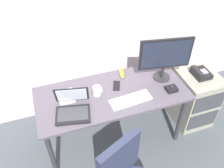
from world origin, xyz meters
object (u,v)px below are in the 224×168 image
object	(u,v)px
laptop	(73,107)
coffee_mug	(97,91)
paper_notepad	(66,96)
trackball_mouse	(171,89)
banana	(121,72)
cell_phone	(117,86)
keyboard	(130,100)
desk_phone	(201,73)
monitor_main	(165,56)
file_cabinet	(193,97)

from	to	relation	value
laptop	coffee_mug	xyz separation A→B (m)	(0.27, 0.14, -0.00)
paper_notepad	trackball_mouse	bearing A→B (deg)	-13.64
paper_notepad	banana	xyz separation A→B (m)	(0.63, 0.16, 0.01)
cell_phone	banana	bearing A→B (deg)	76.87
coffee_mug	cell_phone	xyz separation A→B (m)	(0.22, 0.06, -0.05)
laptop	trackball_mouse	bearing A→B (deg)	-2.35
keyboard	laptop	bearing A→B (deg)	175.30
laptop	cell_phone	world-z (taller)	laptop
desk_phone	keyboard	distance (m)	0.89
trackball_mouse	coffee_mug	bearing A→B (deg)	166.08
desk_phone	monitor_main	world-z (taller)	monitor_main
desk_phone	cell_phone	world-z (taller)	desk_phone
file_cabinet	cell_phone	world-z (taller)	cell_phone
file_cabinet	trackball_mouse	world-z (taller)	trackball_mouse
monitor_main	paper_notepad	xyz separation A→B (m)	(-1.02, 0.03, -0.27)
desk_phone	coffee_mug	distance (m)	1.16
desk_phone	trackball_mouse	bearing A→B (deg)	-162.53
monitor_main	trackball_mouse	xyz separation A→B (m)	(0.00, -0.21, -0.26)
file_cabinet	laptop	size ratio (longest dim) A/B	1.90
desk_phone	laptop	bearing A→B (deg)	-176.14
trackball_mouse	cell_phone	bearing A→B (deg)	154.68
monitor_main	laptop	xyz separation A→B (m)	(-1.00, -0.17, -0.23)
paper_notepad	file_cabinet	bearing A→B (deg)	-3.65
keyboard	laptop	world-z (taller)	laptop
file_cabinet	cell_phone	xyz separation A→B (m)	(-0.95, 0.08, 0.38)
monitor_main	cell_phone	xyz separation A→B (m)	(-0.50, 0.02, -0.27)
coffee_mug	banana	size ratio (longest dim) A/B	0.54
desk_phone	paper_notepad	xyz separation A→B (m)	(-1.46, 0.11, 0.00)
monitor_main	keyboard	bearing A→B (deg)	-153.95
laptop	keyboard	bearing A→B (deg)	-4.70
file_cabinet	keyboard	size ratio (longest dim) A/B	1.64
monitor_main	trackball_mouse	distance (m)	0.33
banana	cell_phone	bearing A→B (deg)	-124.18
desk_phone	cell_phone	distance (m)	0.94
trackball_mouse	banana	size ratio (longest dim) A/B	0.58
desk_phone	cell_phone	size ratio (longest dim) A/B	1.41
trackball_mouse	paper_notepad	bearing A→B (deg)	166.36
laptop	cell_phone	distance (m)	0.53
laptop	banana	distance (m)	0.71
laptop	paper_notepad	size ratio (longest dim) A/B	1.75
monitor_main	laptop	distance (m)	1.03
desk_phone	coffee_mug	xyz separation A→B (m)	(-1.16, 0.04, 0.05)
desk_phone	cell_phone	bearing A→B (deg)	173.94
desk_phone	monitor_main	size ratio (longest dim) A/B	0.38
file_cabinet	monitor_main	bearing A→B (deg)	172.50
laptop	banana	bearing A→B (deg)	30.91
cell_phone	desk_phone	bearing A→B (deg)	14.99
monitor_main	keyboard	xyz separation A→B (m)	(-0.44, -0.22, -0.27)
coffee_mug	banana	bearing A→B (deg)	33.87
banana	paper_notepad	bearing A→B (deg)	-165.99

